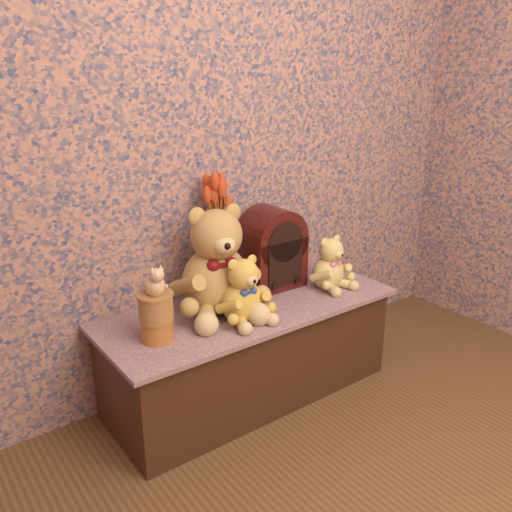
{
  "coord_description": "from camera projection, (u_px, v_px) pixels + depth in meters",
  "views": [
    {
      "loc": [
        -1.23,
        -0.46,
        1.4
      ],
      "look_at": [
        0.0,
        1.19,
        0.68
      ],
      "focal_mm": 37.47,
      "sensor_mm": 36.0,
      "label": 1
    }
  ],
  "objects": [
    {
      "name": "teddy_medium",
      "position": [
        242.0,
        286.0,
        2.13
      ],
      "size": [
        0.23,
        0.27,
        0.29
      ],
      "primitive_type": null,
      "rotation": [
        0.0,
        0.0,
        -0.01
      ],
      "color": "gold",
      "rests_on": "display_shelf"
    },
    {
      "name": "teddy_small",
      "position": [
        329.0,
        260.0,
        2.46
      ],
      "size": [
        0.22,
        0.26,
        0.26
      ],
      "primitive_type": null,
      "rotation": [
        0.0,
        0.0,
        0.05
      ],
      "color": "#DBC168",
      "rests_on": "display_shelf"
    },
    {
      "name": "biscuit_tin_upper",
      "position": [
        156.0,
        307.0,
        1.96
      ],
      "size": [
        0.13,
        0.13,
        0.1
      ],
      "primitive_type": "cylinder",
      "rotation": [
        0.0,
        0.0,
        0.01
      ],
      "color": "tan",
      "rests_on": "biscuit_tin_lower"
    },
    {
      "name": "dried_stalks",
      "position": [
        219.0,
        204.0,
        2.24
      ],
      "size": [
        0.26,
        0.26,
        0.46
      ],
      "primitive_type": null,
      "rotation": [
        0.0,
        0.0,
        -0.09
      ],
      "color": "#C63F1F",
      "rests_on": "ceramic_vase"
    },
    {
      "name": "biscuit_tin_lower",
      "position": [
        157.0,
        330.0,
        1.99
      ],
      "size": [
        0.15,
        0.15,
        0.09
      ],
      "primitive_type": "cylinder",
      "rotation": [
        0.0,
        0.0,
        -0.26
      ],
      "color": "gold",
      "rests_on": "display_shelf"
    },
    {
      "name": "cathedral_radio",
      "position": [
        272.0,
        247.0,
        2.46
      ],
      "size": [
        0.28,
        0.2,
        0.38
      ],
      "primitive_type": null,
      "rotation": [
        0.0,
        0.0,
        -0.02
      ],
      "color": "#350B09",
      "rests_on": "display_shelf"
    },
    {
      "name": "ceramic_vase",
      "position": [
        221.0,
        276.0,
        2.35
      ],
      "size": [
        0.15,
        0.15,
        0.2
      ],
      "primitive_type": "cylinder",
      "rotation": [
        0.0,
        0.0,
        -0.31
      ],
      "color": "tan",
      "rests_on": "display_shelf"
    },
    {
      "name": "display_shelf",
      "position": [
        249.0,
        350.0,
        2.38
      ],
      "size": [
        1.31,
        0.53,
        0.44
      ],
      "primitive_type": "cube",
      "color": "#3C447A",
      "rests_on": "ground"
    },
    {
      "name": "teddy_large",
      "position": [
        215.0,
        255.0,
        2.19
      ],
      "size": [
        0.48,
        0.53,
        0.49
      ],
      "primitive_type": null,
      "rotation": [
        0.0,
        0.0,
        -0.23
      ],
      "color": "#A5783F",
      "rests_on": "display_shelf"
    },
    {
      "name": "cat_figurine",
      "position": [
        154.0,
        279.0,
        1.93
      ],
      "size": [
        0.09,
        0.1,
        0.12
      ],
      "primitive_type": null,
      "rotation": [
        0.0,
        0.0,
        -0.04
      ],
      "color": "silver",
      "rests_on": "biscuit_tin_upper"
    }
  ]
}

